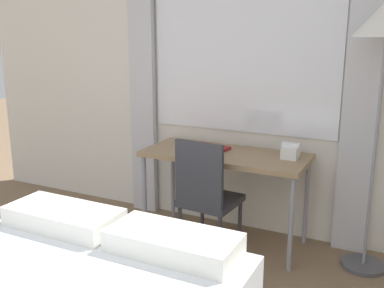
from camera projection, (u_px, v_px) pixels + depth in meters
wall_back_with_window at (224, 70)px, 3.75m from camera, size 5.12×0.13×2.70m
desk at (225, 160)px, 3.53m from camera, size 1.29×0.56×0.74m
desk_chair at (206, 193)px, 3.33m from camera, size 0.43×0.43×0.91m
telephone at (291, 151)px, 3.36m from camera, size 0.14×0.15×0.12m
book at (211, 147)px, 3.63m from camera, size 0.32×0.20×0.02m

